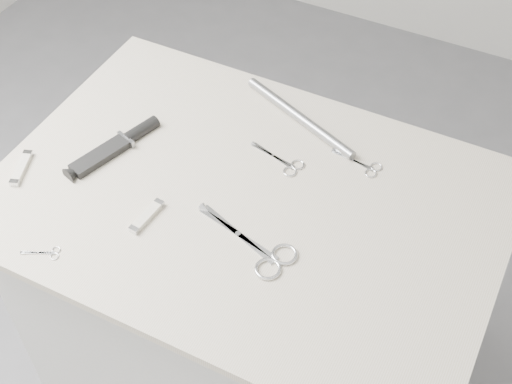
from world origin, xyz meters
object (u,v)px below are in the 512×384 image
at_px(embroidery_scissors_a, 285,163).
at_px(pocket_knife_b, 21,168).
at_px(plinth, 248,324).
at_px(pocket_knife_a, 147,216).
at_px(embroidery_scissors_b, 364,166).
at_px(sheathed_knife, 119,144).
at_px(metal_rail, 300,117).
at_px(large_shears, 262,252).
at_px(tiny_scissors, 46,253).

bearing_deg(embroidery_scissors_a, pocket_knife_b, -137.26).
distance_m(plinth, pocket_knife_a, 0.52).
bearing_deg(embroidery_scissors_b, sheathed_knife, -150.55).
bearing_deg(metal_rail, large_shears, -76.18).
relative_size(plinth, metal_rail, 2.82).
height_order(tiny_scissors, pocket_knife_a, pocket_knife_a).
distance_m(plinth, pocket_knife_b, 0.67).
relative_size(large_shears, embroidery_scissors_a, 1.73).
xyz_separation_m(large_shears, pocket_knife_a, (-0.23, -0.03, 0.00)).
xyz_separation_m(large_shears, pocket_knife_b, (-0.53, -0.03, 0.00)).
height_order(large_shears, embroidery_scissors_b, large_shears).
xyz_separation_m(plinth, pocket_knife_b, (-0.45, -0.14, 0.48)).
bearing_deg(plinth, embroidery_scissors_b, 46.62).
relative_size(plinth, pocket_knife_a, 9.84).
bearing_deg(embroidery_scissors_a, plinth, -88.86).
relative_size(plinth, tiny_scissors, 12.69).
bearing_deg(embroidery_scissors_b, large_shears, -97.57).
height_order(embroidery_scissors_b, pocket_knife_b, pocket_knife_b).
distance_m(tiny_scissors, metal_rail, 0.60).
bearing_deg(embroidery_scissors_b, pocket_knife_a, -126.24).
distance_m(plinth, metal_rail, 0.54).
bearing_deg(plinth, pocket_knife_a, -137.63).
distance_m(sheathed_knife, pocket_knife_b, 0.20).
distance_m(embroidery_scissors_a, pocket_knife_b, 0.54).
relative_size(pocket_knife_b, metal_rail, 0.30).
bearing_deg(pocket_knife_a, embroidery_scissors_a, -29.41).
bearing_deg(pocket_knife_b, pocket_knife_a, -109.22).
height_order(embroidery_scissors_b, metal_rail, metal_rail).
distance_m(plinth, large_shears, 0.49).
bearing_deg(large_shears, sheathed_knife, -179.95).
distance_m(sheathed_knife, pocket_knife_a, 0.21).
height_order(embroidery_scissors_a, embroidery_scissors_b, same).
relative_size(embroidery_scissors_a, metal_rail, 0.40).
xyz_separation_m(embroidery_scissors_b, pocket_knife_b, (-0.62, -0.33, 0.00)).
relative_size(sheathed_knife, pocket_knife_b, 2.26).
height_order(embroidery_scissors_b, pocket_knife_a, pocket_knife_a).
height_order(tiny_scissors, pocket_knife_b, pocket_knife_b).
relative_size(embroidery_scissors_b, pocket_knife_b, 1.16).
relative_size(embroidery_scissors_a, pocket_knife_b, 1.32).
bearing_deg(sheathed_knife, metal_rail, -33.43).
bearing_deg(sheathed_knife, large_shears, -88.55).
bearing_deg(large_shears, metal_rail, 120.11).
height_order(tiny_scissors, metal_rail, metal_rail).
bearing_deg(metal_rail, embroidery_scissors_a, -78.32).
bearing_deg(large_shears, tiny_scissors, -136.58).
bearing_deg(pocket_knife_a, metal_rail, -15.71).
bearing_deg(pocket_knife_a, plinth, -42.59).
bearing_deg(embroidery_scissors_b, pocket_knife_b, -143.32).
relative_size(large_shears, tiny_scissors, 3.09).
relative_size(plinth, embroidery_scissors_a, 7.09).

